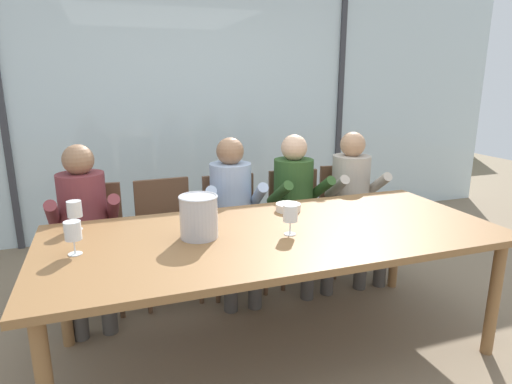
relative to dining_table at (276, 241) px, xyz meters
The scene contains 20 objects.
ground 1.23m from the dining_table, 90.00° to the left, with size 14.00×14.00×0.00m, color #847056.
window_glass_panel 2.48m from the dining_table, 90.00° to the left, with size 7.84×0.03×2.60m, color silver.
window_mullion_left 3.03m from the dining_table, 126.39° to the left, with size 0.06×0.06×2.60m, color #38383D.
window_mullion_right 3.03m from the dining_table, 53.61° to the left, with size 0.06×0.06×2.60m, color #38383D.
hillside_vineyard 6.65m from the dining_table, 90.00° to the left, with size 13.84×2.40×1.89m, color #568942.
dining_table is the anchor object (origin of this frame).
chair_near_curtain 1.45m from the dining_table, 136.00° to the left, with size 0.48×0.48×0.89m.
chair_left_of_center 1.13m from the dining_table, 117.19° to the left, with size 0.46×0.46×0.89m.
chair_center 0.98m from the dining_table, 89.37° to the left, with size 0.45×0.45×0.89m.
chair_right_of_center 1.13m from the dining_table, 59.26° to the left, with size 0.48×0.48×0.89m.
chair_near_window_right 1.47m from the dining_table, 42.99° to the left, with size 0.50×0.50×0.89m.
person_maroon_top 1.37m from the dining_table, 141.80° to the left, with size 0.48×0.62×1.21m.
person_pale_blue_shirt 0.85m from the dining_table, 90.92° to the left, with size 0.48×0.63×1.21m.
person_olive_shirt 1.00m from the dining_table, 57.87° to the left, with size 0.49×0.63×1.21m.
person_beige_jumper 1.35m from the dining_table, 38.72° to the left, with size 0.48×0.62×1.21m.
ice_bucket_primary 0.48m from the dining_table, behind, with size 0.22×0.22×0.24m.
tasting_bowl 0.42m from the dining_table, 56.75° to the left, with size 0.17×0.17×0.05m, color silver.
wine_glass_by_left_taster 1.19m from the dining_table, 159.20° to the left, with size 0.08×0.08×0.17m.
wine_glass_near_bucket 0.20m from the dining_table, 52.40° to the right, with size 0.08×0.08×0.17m.
wine_glass_center_pour 1.10m from the dining_table, behind, with size 0.08×0.08×0.17m.
Camera 1 is at (-0.90, -2.22, 1.64)m, focal length 30.56 mm.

